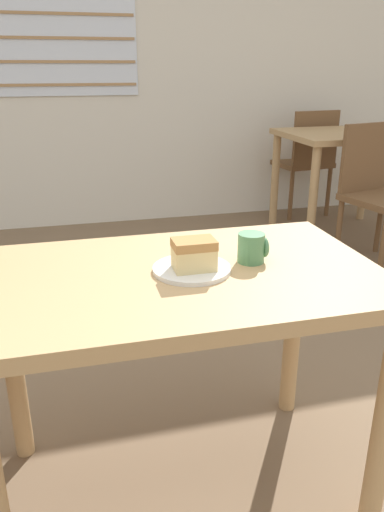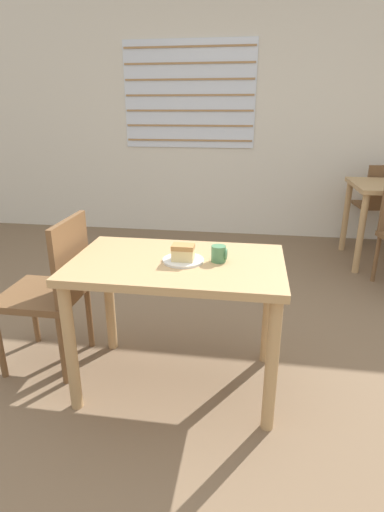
# 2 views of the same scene
# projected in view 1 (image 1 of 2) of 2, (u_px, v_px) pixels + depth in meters

# --- Properties ---
(ground_plane) EXTENTS (14.00, 14.00, 0.00)m
(ground_plane) POSITION_uv_depth(u_px,v_px,m) (216.00, 506.00, 1.49)
(ground_plane) COLOR #7A6047
(wall_back) EXTENTS (10.00, 0.09, 2.80)m
(wall_back) POSITION_uv_depth(u_px,v_px,m) (101.00, 41.00, 3.73)
(wall_back) COLOR silver
(wall_back) RESTS_ON ground_plane
(dining_table_near) EXTENTS (1.06, 0.65, 0.73)m
(dining_table_near) POSITION_uv_depth(u_px,v_px,m) (180.00, 311.00, 1.35)
(dining_table_near) COLOR tan
(dining_table_near) RESTS_ON ground_plane
(dining_table_far) EXTENTS (0.91, 0.74, 0.78)m
(dining_table_far) POSITION_uv_depth(u_px,v_px,m) (346.00, 150.00, 3.67)
(dining_table_far) COLOR tan
(dining_table_far) RESTS_ON ground_plane
(chair_far_corner) EXTENTS (0.52, 0.52, 0.89)m
(chair_far_corner) POSITION_uv_depth(u_px,v_px,m) (378.00, 190.00, 3.18)
(chair_far_corner) COLOR brown
(chair_far_corner) RESTS_ON ground_plane
(chair_far_opposite) EXTENTS (0.48, 0.48, 0.89)m
(chair_far_opposite) POSITION_uv_depth(u_px,v_px,m) (305.00, 159.00, 4.24)
(chair_far_opposite) COLOR brown
(chair_far_opposite) RESTS_ON ground_plane
(plate) EXTENTS (0.21, 0.21, 0.01)m
(plate) POSITION_uv_depth(u_px,v_px,m) (192.00, 269.00, 1.30)
(plate) COLOR white
(plate) RESTS_ON dining_table_near
(cake_slice) EXTENTS (0.11, 0.08, 0.08)m
(cake_slice) POSITION_uv_depth(u_px,v_px,m) (194.00, 254.00, 1.28)
(cake_slice) COLOR #E5CC89
(cake_slice) RESTS_ON plate
(coffee_mug) EXTENTS (0.08, 0.07, 0.08)m
(coffee_mug) POSITION_uv_depth(u_px,v_px,m) (252.00, 248.00, 1.36)
(coffee_mug) COLOR #4C8456
(coffee_mug) RESTS_ON dining_table_near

